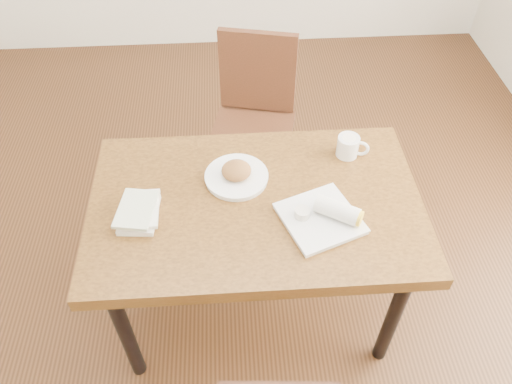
{
  "coord_description": "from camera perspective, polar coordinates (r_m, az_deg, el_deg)",
  "views": [
    {
      "loc": [
        -0.09,
        -1.3,
        2.18
      ],
      "look_at": [
        0.0,
        0.0,
        0.8
      ],
      "focal_mm": 35.0,
      "sensor_mm": 36.0,
      "label": 1
    }
  ],
  "objects": [
    {
      "name": "table",
      "position": [
        2.0,
        0.0,
        -2.58
      ],
      "size": [
        1.29,
        0.81,
        0.75
      ],
      "color": "brown",
      "rests_on": "ground"
    },
    {
      "name": "ground",
      "position": [
        2.55,
        0.0,
        -12.51
      ],
      "size": [
        4.0,
        5.0,
        0.01
      ],
      "primitive_type": "cube",
      "color": "#472814",
      "rests_on": "ground"
    },
    {
      "name": "book_stack",
      "position": [
        1.92,
        -13.22,
        -2.17
      ],
      "size": [
        0.16,
        0.21,
        0.05
      ],
      "color": "white",
      "rests_on": "table"
    },
    {
      "name": "plate_burrito",
      "position": [
        1.87,
        7.96,
        -2.7
      ],
      "size": [
        0.35,
        0.35,
        0.09
      ],
      "color": "white",
      "rests_on": "table"
    },
    {
      "name": "chair_far",
      "position": [
        2.67,
        -0.18,
        9.08
      ],
      "size": [
        0.5,
        0.5,
        0.95
      ],
      "color": "#482314",
      "rests_on": "ground"
    },
    {
      "name": "plate_scone",
      "position": [
        2.0,
        -2.25,
        2.0
      ],
      "size": [
        0.26,
        0.26,
        0.08
      ],
      "color": "white",
      "rests_on": "table"
    },
    {
      "name": "coffee_mug",
      "position": [
        2.13,
        10.57,
        5.19
      ],
      "size": [
        0.13,
        0.09,
        0.09
      ],
      "color": "white",
      "rests_on": "table"
    }
  ]
}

